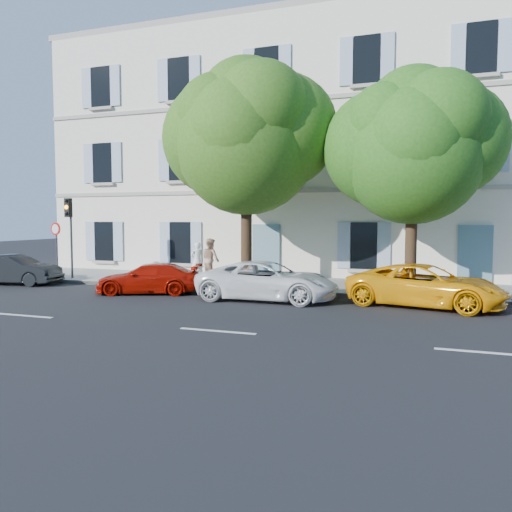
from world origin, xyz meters
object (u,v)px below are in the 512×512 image
at_px(pedestrian_a, 197,260).
at_px(car_red_coupe, 149,279).
at_px(car_white_coupe, 267,281).
at_px(pedestrian_b, 211,259).
at_px(car_dark_sedan, 14,270).
at_px(traffic_light, 69,221).
at_px(tree_right, 413,154).
at_px(car_yellow_supercar, 426,286).
at_px(road_sign, 56,238).
at_px(tree_left, 246,144).

bearing_deg(pedestrian_a, car_red_coupe, 42.86).
bearing_deg(car_white_coupe, pedestrian_b, 46.11).
xyz_separation_m(car_dark_sedan, traffic_light, (1.61, 1.51, 2.05)).
relative_size(tree_right, pedestrian_b, 4.23).
bearing_deg(car_red_coupe, car_yellow_supercar, 74.18).
bearing_deg(car_dark_sedan, road_sign, -37.14).
relative_size(car_red_coupe, tree_left, 0.45).
bearing_deg(car_red_coupe, pedestrian_a, 158.11).
xyz_separation_m(traffic_light, pedestrian_b, (6.03, 1.44, -1.63)).
bearing_deg(car_dark_sedan, pedestrian_b, -79.25).
bearing_deg(car_yellow_supercar, tree_right, 27.53).
bearing_deg(car_white_coupe, road_sign, 78.07).
bearing_deg(pedestrian_a, tree_right, 128.25).
bearing_deg(car_dark_sedan, car_red_coupe, -103.37).
relative_size(car_yellow_supercar, road_sign, 1.97).
bearing_deg(car_yellow_supercar, car_dark_sedan, 102.19).
bearing_deg(pedestrian_b, road_sign, 46.00).
distance_m(car_dark_sedan, road_sign, 2.20).
bearing_deg(road_sign, pedestrian_a, 15.46).
xyz_separation_m(traffic_light, pedestrian_a, (5.25, 1.76, -1.73)).
bearing_deg(car_red_coupe, car_white_coupe, 71.86).
relative_size(car_red_coupe, pedestrian_a, 2.41).
relative_size(car_white_coupe, tree_left, 0.56).
height_order(car_red_coupe, car_yellow_supercar, car_yellow_supercar).
bearing_deg(car_red_coupe, road_sign, -126.85).
xyz_separation_m(car_dark_sedan, car_yellow_supercar, (16.31, 0.08, 0.04)).
distance_m(car_dark_sedan, pedestrian_a, 7.61).
height_order(car_white_coupe, car_yellow_supercar, car_yellow_supercar).
bearing_deg(road_sign, tree_right, 1.56).
distance_m(car_red_coupe, tree_right, 10.42).
height_order(car_yellow_supercar, traffic_light, traffic_light).
bearing_deg(car_dark_sedan, traffic_light, -57.28).
bearing_deg(car_yellow_supercar, car_red_coupe, 104.49).
distance_m(car_dark_sedan, car_red_coupe, 6.65).
distance_m(car_red_coupe, pedestrian_b, 3.48).
relative_size(car_white_coupe, road_sign, 1.95).
distance_m(car_white_coupe, tree_right, 6.69).
xyz_separation_m(car_red_coupe, tree_left, (2.96, 2.37, 5.06)).
bearing_deg(pedestrian_b, car_dark_sedan, 55.89).
bearing_deg(pedestrian_a, pedestrian_b, 113.80).
bearing_deg(car_yellow_supercar, traffic_light, 96.37).
xyz_separation_m(car_white_coupe, pedestrian_b, (-3.59, 3.28, 0.38)).
relative_size(car_white_coupe, car_yellow_supercar, 0.99).
height_order(road_sign, pedestrian_b, road_sign).
bearing_deg(traffic_light, car_red_coupe, -20.30).
bearing_deg(car_dark_sedan, pedestrian_a, -74.85).
xyz_separation_m(car_white_coupe, tree_right, (4.54, 2.33, 4.33)).
bearing_deg(car_red_coupe, traffic_light, -128.70).
distance_m(car_red_coupe, car_yellow_supercar, 9.67).
xyz_separation_m(car_white_coupe, traffic_light, (-9.62, 1.84, 2.01)).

